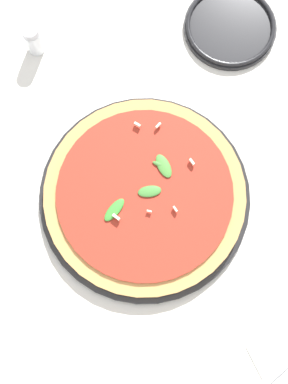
% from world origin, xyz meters
% --- Properties ---
extents(ground_plane, '(6.00, 6.00, 0.00)m').
position_xyz_m(ground_plane, '(0.00, 0.00, 0.00)').
color(ground_plane, silver).
extents(pizza_arugula_main, '(0.36, 0.36, 0.05)m').
position_xyz_m(pizza_arugula_main, '(0.03, 0.00, 0.02)').
color(pizza_arugula_main, black).
rests_on(pizza_arugula_main, ground_plane).
extents(wine_glass, '(0.09, 0.09, 0.17)m').
position_xyz_m(wine_glass, '(0.02, -0.27, 0.12)').
color(wine_glass, white).
rests_on(wine_glass, ground_plane).
extents(side_plate_white, '(0.17, 0.17, 0.02)m').
position_xyz_m(side_plate_white, '(0.28, 0.26, 0.01)').
color(side_plate_white, black).
rests_on(side_plate_white, ground_plane).
extents(shaker_pepper, '(0.03, 0.03, 0.07)m').
position_xyz_m(shaker_pepper, '(-0.08, 0.33, 0.03)').
color(shaker_pepper, silver).
rests_on(shaker_pepper, ground_plane).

